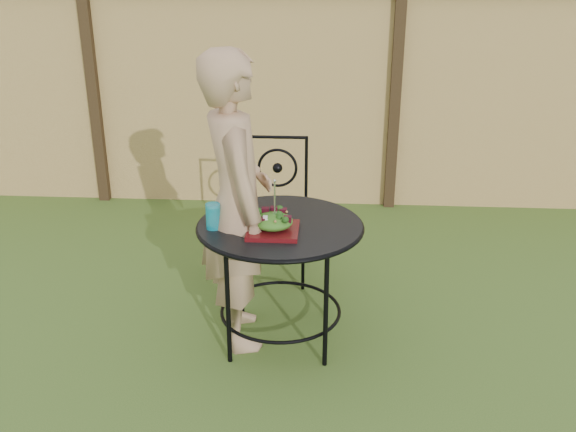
% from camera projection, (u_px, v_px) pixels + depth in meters
% --- Properties ---
extents(ground, '(60.00, 60.00, 0.00)m').
position_uv_depth(ground, '(200.00, 328.00, 3.87)').
color(ground, '#2E4B18').
rests_on(ground, ground).
extents(fence, '(8.00, 0.12, 1.90)m').
position_uv_depth(fence, '(243.00, 98.00, 5.54)').
color(fence, '#F1C777').
rests_on(fence, ground).
extents(patio_table, '(0.92, 0.92, 0.72)m').
position_uv_depth(patio_table, '(280.00, 247.00, 3.56)').
color(patio_table, black).
rests_on(patio_table, ground).
extents(patio_chair, '(0.46, 0.46, 0.95)m').
position_uv_depth(patio_chair, '(276.00, 205.00, 4.39)').
color(patio_chair, black).
rests_on(patio_chair, ground).
extents(diner, '(0.56, 0.70, 1.67)m').
position_uv_depth(diner, '(236.00, 203.00, 3.50)').
color(diner, tan).
rests_on(diner, ground).
extents(salad_plate, '(0.27, 0.27, 0.02)m').
position_uv_depth(salad_plate, '(273.00, 230.00, 3.39)').
color(salad_plate, '#430910').
rests_on(salad_plate, patio_table).
extents(salad, '(0.21, 0.21, 0.08)m').
position_uv_depth(salad, '(273.00, 221.00, 3.37)').
color(salad, '#235614').
rests_on(salad, salad_plate).
extents(fork, '(0.01, 0.01, 0.18)m').
position_uv_depth(fork, '(275.00, 198.00, 3.32)').
color(fork, silver).
rests_on(fork, salad).
extents(drinking_glass, '(0.08, 0.08, 0.14)m').
position_uv_depth(drinking_glass, '(213.00, 216.00, 3.42)').
color(drinking_glass, '#0E91A9').
rests_on(drinking_glass, patio_table).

